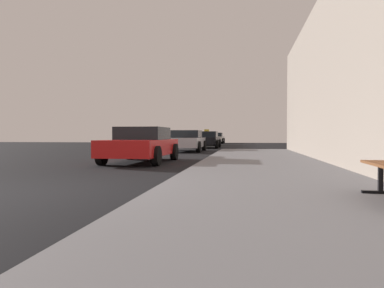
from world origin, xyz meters
The scene contains 7 objects.
ground_plane centered at (0.00, 0.00, 0.00)m, with size 80.00×80.00×0.00m, color black.
sidewalk centered at (4.00, 0.00, 0.07)m, with size 4.00×32.00×0.15m, color slate.
car_red centered at (-0.28, 6.76, 0.65)m, with size 2.05×4.38×1.27m.
car_silver centered at (-0.10, 15.35, 0.65)m, with size 2.07×4.16×1.27m.
car_black centered at (0.42, 21.51, 0.65)m, with size 2.04×4.23×1.43m.
car_yellow centered at (-0.31, 28.11, 0.65)m, with size 2.05×4.48×1.27m.
car_white centered at (-0.08, 35.81, 0.65)m, with size 1.96×4.35×1.27m.
Camera 1 is at (3.44, -5.49, 0.98)m, focal length 32.86 mm.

